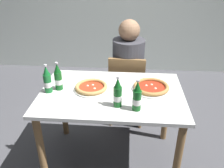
{
  "coord_description": "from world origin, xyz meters",
  "views": [
    {
      "loc": [
        0.14,
        -1.72,
        1.74
      ],
      "look_at": [
        0.0,
        0.05,
        0.8
      ],
      "focal_mm": 37.94,
      "sensor_mm": 36.0,
      "label": 1
    }
  ],
  "objects_px": {
    "pizza_marinara_far": "(91,87)",
    "beer_bottle_center": "(58,78)",
    "beer_bottle_left": "(137,97)",
    "beer_bottle_right": "(47,81)",
    "chair_behind_table": "(127,86)",
    "diner_seated": "(128,76)",
    "pizza_margherita_near": "(151,87)",
    "beer_bottle_extra": "(118,94)",
    "dining_table_main": "(112,104)"
  },
  "relations": [
    {
      "from": "dining_table_main",
      "to": "diner_seated",
      "type": "bearing_deg",
      "value": 79.02
    },
    {
      "from": "pizza_margherita_near",
      "to": "pizza_marinara_far",
      "type": "xyz_separation_m",
      "value": [
        -0.51,
        -0.04,
        0.0
      ]
    },
    {
      "from": "chair_behind_table",
      "to": "beer_bottle_left",
      "type": "bearing_deg",
      "value": 98.95
    },
    {
      "from": "pizza_marinara_far",
      "to": "beer_bottle_right",
      "type": "height_order",
      "value": "beer_bottle_right"
    },
    {
      "from": "chair_behind_table",
      "to": "beer_bottle_center",
      "type": "height_order",
      "value": "beer_bottle_center"
    },
    {
      "from": "diner_seated",
      "to": "beer_bottle_left",
      "type": "xyz_separation_m",
      "value": [
        0.08,
        -0.9,
        0.27
      ]
    },
    {
      "from": "beer_bottle_center",
      "to": "beer_bottle_extra",
      "type": "height_order",
      "value": "same"
    },
    {
      "from": "diner_seated",
      "to": "beer_bottle_extra",
      "type": "bearing_deg",
      "value": -94.37
    },
    {
      "from": "chair_behind_table",
      "to": "beer_bottle_left",
      "type": "xyz_separation_m",
      "value": [
        0.08,
        -0.85,
        0.37
      ]
    },
    {
      "from": "dining_table_main",
      "to": "beer_bottle_right",
      "type": "height_order",
      "value": "beer_bottle_right"
    },
    {
      "from": "pizza_margherita_near",
      "to": "beer_bottle_left",
      "type": "distance_m",
      "value": 0.35
    },
    {
      "from": "pizza_marinara_far",
      "to": "pizza_margherita_near",
      "type": "bearing_deg",
      "value": 4.75
    },
    {
      "from": "chair_behind_table",
      "to": "beer_bottle_right",
      "type": "bearing_deg",
      "value": 48.24
    },
    {
      "from": "pizza_marinara_far",
      "to": "beer_bottle_extra",
      "type": "relative_size",
      "value": 1.2
    },
    {
      "from": "dining_table_main",
      "to": "pizza_marinara_far",
      "type": "xyz_separation_m",
      "value": [
        -0.18,
        0.03,
        0.14
      ]
    },
    {
      "from": "chair_behind_table",
      "to": "dining_table_main",
      "type": "bearing_deg",
      "value": 82.08
    },
    {
      "from": "beer_bottle_left",
      "to": "beer_bottle_extra",
      "type": "height_order",
      "value": "same"
    },
    {
      "from": "pizza_marinara_far",
      "to": "beer_bottle_right",
      "type": "xyz_separation_m",
      "value": [
        -0.35,
        -0.06,
        0.08
      ]
    },
    {
      "from": "beer_bottle_right",
      "to": "beer_bottle_extra",
      "type": "bearing_deg",
      "value": -16.24
    },
    {
      "from": "diner_seated",
      "to": "beer_bottle_extra",
      "type": "xyz_separation_m",
      "value": [
        -0.07,
        -0.86,
        0.27
      ]
    },
    {
      "from": "dining_table_main",
      "to": "pizza_marinara_far",
      "type": "distance_m",
      "value": 0.22
    },
    {
      "from": "beer_bottle_left",
      "to": "chair_behind_table",
      "type": "bearing_deg",
      "value": 95.4
    },
    {
      "from": "beer_bottle_center",
      "to": "diner_seated",
      "type": "bearing_deg",
      "value": 47.92
    },
    {
      "from": "chair_behind_table",
      "to": "pizza_margherita_near",
      "type": "xyz_separation_m",
      "value": [
        0.21,
        -0.54,
        0.29
      ]
    },
    {
      "from": "dining_table_main",
      "to": "beer_bottle_right",
      "type": "xyz_separation_m",
      "value": [
        -0.53,
        -0.03,
        0.22
      ]
    },
    {
      "from": "chair_behind_table",
      "to": "pizza_margherita_near",
      "type": "bearing_deg",
      "value": 114.97
    },
    {
      "from": "chair_behind_table",
      "to": "pizza_marinara_far",
      "type": "xyz_separation_m",
      "value": [
        -0.3,
        -0.58,
        0.29
      ]
    },
    {
      "from": "dining_table_main",
      "to": "diner_seated",
      "type": "relative_size",
      "value": 0.99
    },
    {
      "from": "chair_behind_table",
      "to": "beer_bottle_right",
      "type": "distance_m",
      "value": 0.99
    },
    {
      "from": "beer_bottle_extra",
      "to": "diner_seated",
      "type": "bearing_deg",
      "value": 85.63
    },
    {
      "from": "dining_table_main",
      "to": "pizza_margherita_near",
      "type": "distance_m",
      "value": 0.37
    },
    {
      "from": "pizza_marinara_far",
      "to": "beer_bottle_right",
      "type": "bearing_deg",
      "value": -169.75
    },
    {
      "from": "beer_bottle_left",
      "to": "pizza_margherita_near",
      "type": "bearing_deg",
      "value": 67.62
    },
    {
      "from": "diner_seated",
      "to": "beer_bottle_right",
      "type": "xyz_separation_m",
      "value": [
        -0.65,
        -0.69,
        0.27
      ]
    },
    {
      "from": "pizza_marinara_far",
      "to": "beer_bottle_center",
      "type": "distance_m",
      "value": 0.29
    },
    {
      "from": "beer_bottle_center",
      "to": "beer_bottle_right",
      "type": "bearing_deg",
      "value": -145.25
    },
    {
      "from": "diner_seated",
      "to": "pizza_margherita_near",
      "type": "distance_m",
      "value": 0.65
    },
    {
      "from": "pizza_marinara_far",
      "to": "beer_bottle_extra",
      "type": "height_order",
      "value": "beer_bottle_extra"
    },
    {
      "from": "chair_behind_table",
      "to": "pizza_margherita_near",
      "type": "relative_size",
      "value": 2.59
    },
    {
      "from": "beer_bottle_left",
      "to": "beer_bottle_center",
      "type": "xyz_separation_m",
      "value": [
        -0.66,
        0.26,
        0.0
      ]
    },
    {
      "from": "beer_bottle_left",
      "to": "diner_seated",
      "type": "bearing_deg",
      "value": 94.83
    },
    {
      "from": "beer_bottle_center",
      "to": "beer_bottle_right",
      "type": "relative_size",
      "value": 1.0
    },
    {
      "from": "beer_bottle_left",
      "to": "beer_bottle_center",
      "type": "relative_size",
      "value": 1.0
    },
    {
      "from": "dining_table_main",
      "to": "beer_bottle_extra",
      "type": "distance_m",
      "value": 0.31
    },
    {
      "from": "pizza_marinara_far",
      "to": "beer_bottle_extra",
      "type": "xyz_separation_m",
      "value": [
        0.24,
        -0.23,
        0.08
      ]
    },
    {
      "from": "beer_bottle_left",
      "to": "beer_bottle_center",
      "type": "height_order",
      "value": "same"
    },
    {
      "from": "beer_bottle_right",
      "to": "chair_behind_table",
      "type": "bearing_deg",
      "value": 44.69
    },
    {
      "from": "beer_bottle_left",
      "to": "beer_bottle_extra",
      "type": "relative_size",
      "value": 1.0
    },
    {
      "from": "chair_behind_table",
      "to": "beer_bottle_right",
      "type": "xyz_separation_m",
      "value": [
        -0.65,
        -0.64,
        0.37
      ]
    },
    {
      "from": "diner_seated",
      "to": "pizza_margherita_near",
      "type": "bearing_deg",
      "value": -70.64
    }
  ]
}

